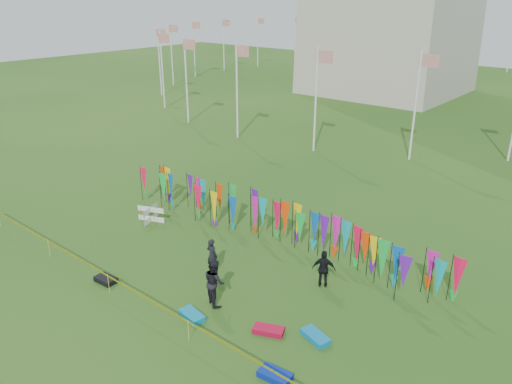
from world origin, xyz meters
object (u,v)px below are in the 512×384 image
Objects in this scene: person_mid at (215,282)px; kite_bag_red at (269,330)px; kite_bag_teal at (315,337)px; kite_bag_turquoise at (192,315)px; kite_bag_black at (106,280)px; person_right at (324,269)px; person_left at (212,255)px; box_kite at (151,214)px; kite_bag_blue at (275,375)px.

kite_bag_red is at bearing -158.03° from person_mid.
person_mid reaches higher than kite_bag_teal.
kite_bag_turquoise is 4.81m from kite_bag_black.
person_right is (2.68, 3.86, -0.14)m from person_mid.
person_right reaches higher than person_left.
person_left is 5.05m from kite_bag_red.
box_kite is 10.80m from person_right.
kite_bag_turquoise is (-2.67, -5.16, -0.74)m from person_right.
kite_bag_black is (-4.77, -0.63, 0.00)m from kite_bag_turquoise.
kite_bag_blue is at bearing -22.03° from box_kite.
person_right is at bearing 107.63° from kite_bag_blue.
box_kite is at bearing -24.70° from person_right.
kite_bag_blue is (1.80, -5.66, -0.73)m from person_right.
person_right is 1.54× the size of kite_bag_blue.
person_mid is (1.82, -1.70, 0.18)m from person_left.
person_left is at bearing -1.98° from person_right.
person_mid is 1.72× the size of kite_bag_teal.
person_left is 2.49m from person_mid.
person_mid is 4.90m from kite_bag_blue.
kite_bag_red is (10.95, -3.39, -0.34)m from box_kite.
kite_bag_teal is (6.21, -1.00, -0.70)m from person_left.
kite_bag_turquoise is 0.97× the size of kite_bag_red.
kite_bag_blue is at bearing 79.91° from person_right.
kite_bag_turquoise is (8.11, -4.59, -0.33)m from box_kite.
kite_bag_turquoise is (0.01, -1.29, -0.88)m from person_mid.
kite_bag_blue is at bearing -88.10° from kite_bag_teal.
person_right is 9.45m from kite_bag_black.
box_kite is at bearing 168.27° from kite_bag_teal.
person_left reaches higher than kite_bag_turquoise.
kite_bag_red is (0.17, -3.96, -0.74)m from person_right.
person_mid is 1.56m from kite_bag_turquoise.
person_right reaches higher than kite_bag_blue.
box_kite is at bearing -14.24° from person_left.
person_left is 1.42× the size of kite_bag_red.
kite_bag_blue is 9.23m from kite_bag_black.
kite_bag_blue is 0.96× the size of kite_bag_red.
kite_bag_turquoise is 3.08m from kite_bag_red.
person_left is at bearing 170.89° from kite_bag_teal.
person_left is (6.28, -1.60, 0.36)m from box_kite.
person_left is 1.46× the size of kite_bag_turquoise.
kite_bag_black is at bearing -57.36° from box_kite.
box_kite is 0.78× the size of kite_bag_teal.
person_left is 6.33m from kite_bag_teal.
kite_bag_teal is at bearing 24.46° from kite_bag_turquoise.
box_kite is 13.57m from kite_bag_blue.
kite_bag_turquoise is at bearing -155.54° from kite_bag_teal.
person_left is 1.41× the size of kite_bag_teal.
box_kite is at bearing 150.52° from kite_bag_turquoise.
kite_bag_black is at bearing 50.97° from person_left.
kite_bag_blue reaches higher than kite_bag_turquoise.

